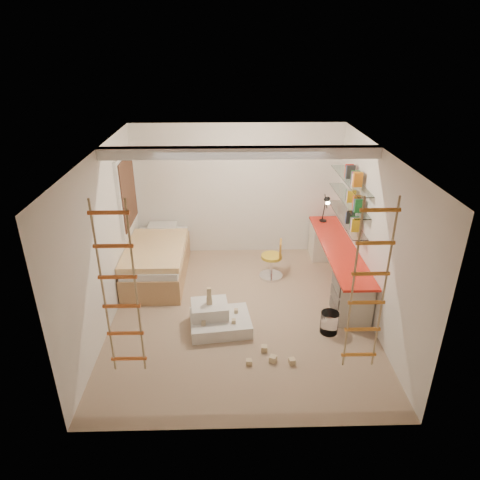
{
  "coord_description": "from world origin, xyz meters",
  "views": [
    {
      "loc": [
        -0.16,
        -5.7,
        3.98
      ],
      "look_at": [
        0.0,
        0.3,
        1.15
      ],
      "focal_mm": 32.0,
      "sensor_mm": 36.0,
      "label": 1
    }
  ],
  "objects_px": {
    "desk": "(337,264)",
    "play_platform": "(217,319)",
    "swivel_chair": "(273,264)",
    "bed": "(158,260)"
  },
  "relations": [
    {
      "from": "desk",
      "to": "play_platform",
      "type": "bearing_deg",
      "value": -149.28
    },
    {
      "from": "desk",
      "to": "swivel_chair",
      "type": "distance_m",
      "value": 1.14
    },
    {
      "from": "bed",
      "to": "desk",
      "type": "bearing_deg",
      "value": -6.49
    },
    {
      "from": "bed",
      "to": "swivel_chair",
      "type": "relative_size",
      "value": 2.75
    },
    {
      "from": "desk",
      "to": "bed",
      "type": "height_order",
      "value": "desk"
    },
    {
      "from": "swivel_chair",
      "to": "play_platform",
      "type": "bearing_deg",
      "value": -123.06
    },
    {
      "from": "desk",
      "to": "swivel_chair",
      "type": "bearing_deg",
      "value": 166.56
    },
    {
      "from": "desk",
      "to": "bed",
      "type": "xyz_separation_m",
      "value": [
        -3.2,
        0.36,
        -0.07
      ]
    },
    {
      "from": "swivel_chair",
      "to": "play_platform",
      "type": "xyz_separation_m",
      "value": [
        -0.97,
        -1.5,
        -0.11
      ]
    },
    {
      "from": "bed",
      "to": "swivel_chair",
      "type": "distance_m",
      "value": 2.1
    }
  ]
}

